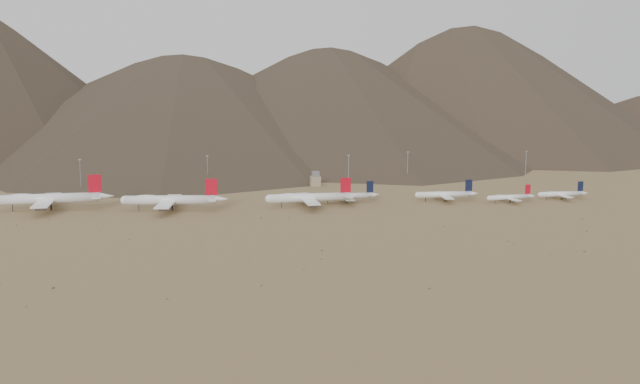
{
  "coord_description": "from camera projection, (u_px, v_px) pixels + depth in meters",
  "views": [
    {
      "loc": [
        -52.03,
        -446.73,
        84.61
      ],
      "look_at": [
        20.14,
        30.0,
        9.29
      ],
      "focal_mm": 40.0,
      "sensor_mm": 36.0,
      "label": 1
    }
  ],
  "objects": [
    {
      "name": "narrowbody_c",
      "position": [
        510.0,
        197.0,
        499.24
      ],
      "size": [
        37.62,
        27.26,
        12.44
      ],
      "rotation": [
        0.0,
        0.0,
        0.12
      ],
      "color": "white",
      "rests_on": "ground"
    },
    {
      "name": "mast_east",
      "position": [
        408.0,
        165.0,
        602.26
      ],
      "size": [
        2.0,
        0.6,
        25.7
      ],
      "color": "gray",
      "rests_on": "ground"
    },
    {
      "name": "mast_far_east",
      "position": [
        526.0,
        164.0,
        608.26
      ],
      "size": [
        2.0,
        0.6,
        25.7
      ],
      "color": "gray",
      "rests_on": "ground"
    },
    {
      "name": "mast_west",
      "position": [
        208.0,
        170.0,
        570.87
      ],
      "size": [
        2.0,
        0.6,
        25.7
      ],
      "color": "gray",
      "rests_on": "ground"
    },
    {
      "name": "widebody_centre",
      "position": [
        171.0,
        200.0,
        468.22
      ],
      "size": [
        70.72,
        54.78,
        21.04
      ],
      "rotation": [
        0.0,
        0.0,
        -0.11
      ],
      "color": "white",
      "rests_on": "ground"
    },
    {
      "name": "widebody_east",
      "position": [
        310.0,
        197.0,
        481.48
      ],
      "size": [
        65.65,
        50.37,
        19.49
      ],
      "rotation": [
        0.0,
        0.0,
        0.04
      ],
      "color": "white",
      "rests_on": "ground"
    },
    {
      "name": "desert_scrub",
      "position": [
        317.0,
        244.0,
        371.65
      ],
      "size": [
        436.96,
        178.15,
        0.94
      ],
      "color": "brown",
      "rests_on": "ground"
    },
    {
      "name": "mountain_ridge",
      "position": [
        239.0,
        45.0,
        1313.2
      ],
      "size": [
        4400.0,
        1000.0,
        300.0
      ],
      "color": "#453629",
      "rests_on": "ground"
    },
    {
      "name": "widebody_west",
      "position": [
        49.0,
        198.0,
        469.52
      ],
      "size": [
        77.53,
        59.63,
        23.02
      ],
      "rotation": [
        0.0,
        0.0,
        0.05
      ],
      "color": "white",
      "rests_on": "ground"
    },
    {
      "name": "mast_far_west",
      "position": [
        80.0,
        174.0,
        544.12
      ],
      "size": [
        2.0,
        0.6,
        25.7
      ],
      "color": "gray",
      "rests_on": "ground"
    },
    {
      "name": "narrowbody_b",
      "position": [
        446.0,
        194.0,
        505.16
      ],
      "size": [
        46.55,
        33.31,
        15.35
      ],
      "rotation": [
        0.0,
        0.0,
        -0.03
      ],
      "color": "white",
      "rests_on": "ground"
    },
    {
      "name": "narrowbody_d",
      "position": [
        562.0,
        194.0,
        512.47
      ],
      "size": [
        39.16,
        28.05,
        12.91
      ],
      "rotation": [
        0.0,
        0.0,
        0.04
      ],
      "color": "white",
      "rests_on": "ground"
    },
    {
      "name": "narrowbody_a",
      "position": [
        348.0,
        196.0,
        499.11
      ],
      "size": [
        45.4,
        32.63,
        14.98
      ],
      "rotation": [
        0.0,
        0.0,
        0.06
      ],
      "color": "white",
      "rests_on": "ground"
    },
    {
      "name": "ground",
      "position": [
        296.0,
        214.0,
        457.15
      ],
      "size": [
        3000.0,
        3000.0,
        0.0
      ],
      "primitive_type": "plane",
      "color": "#91734B",
      "rests_on": "ground"
    },
    {
      "name": "control_tower",
      "position": [
        315.0,
        180.0,
        578.0
      ],
      "size": [
        8.0,
        8.0,
        12.0
      ],
      "color": "gray",
      "rests_on": "ground"
    },
    {
      "name": "mast_centre",
      "position": [
        349.0,
        169.0,
        574.86
      ],
      "size": [
        2.0,
        0.6,
        25.7
      ],
      "color": "gray",
      "rests_on": "ground"
    }
  ]
}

